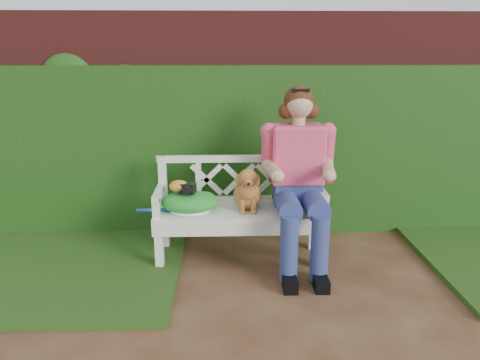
{
  "coord_description": "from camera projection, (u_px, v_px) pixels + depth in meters",
  "views": [
    {
      "loc": [
        -0.7,
        -2.92,
        1.87
      ],
      "look_at": [
        -0.56,
        1.0,
        0.75
      ],
      "focal_mm": 35.0,
      "sensor_mm": 36.0,
      "label": 1
    }
  ],
  "objects": [
    {
      "name": "brick_wall",
      "position": [
        291.0,
        124.0,
        4.87
      ],
      "size": [
        10.0,
        0.3,
        2.2
      ],
      "primitive_type": "cube",
      "color": "maroon",
      "rests_on": "ground"
    },
    {
      "name": "green_bag",
      "position": [
        190.0,
        201.0,
        4.09
      ],
      "size": [
        0.62,
        0.56,
        0.17
      ],
      "primitive_type": null,
      "rotation": [
        0.0,
        0.0,
        0.42
      ],
      "color": "green",
      "rests_on": "garden_bench"
    },
    {
      "name": "ivy_hedge",
      "position": [
        293.0,
        152.0,
        4.73
      ],
      "size": [
        10.0,
        0.18,
        1.7
      ],
      "primitive_type": "cube",
      "color": "#29581C",
      "rests_on": "ground"
    },
    {
      "name": "baseball_glove",
      "position": [
        179.0,
        186.0,
        4.05
      ],
      "size": [
        0.19,
        0.16,
        0.11
      ],
      "primitive_type": "ellipsoid",
      "rotation": [
        0.0,
        0.0,
        -0.24
      ],
      "color": "#C68626",
      "rests_on": "green_bag"
    },
    {
      "name": "camera_item",
      "position": [
        188.0,
        188.0,
        4.04
      ],
      "size": [
        0.15,
        0.13,
        0.09
      ],
      "primitive_type": "cube",
      "rotation": [
        0.0,
        0.0,
        -0.3
      ],
      "color": "black",
      "rests_on": "green_bag"
    },
    {
      "name": "dog",
      "position": [
        247.0,
        188.0,
        4.1
      ],
      "size": [
        0.37,
        0.43,
        0.4
      ],
      "primitive_type": null,
      "rotation": [
        0.0,
        0.0,
        -0.34
      ],
      "color": "olive",
      "rests_on": "garden_bench"
    },
    {
      "name": "garden_bench",
      "position": [
        240.0,
        234.0,
        4.22
      ],
      "size": [
        1.61,
        0.69,
        0.48
      ],
      "primitive_type": null,
      "rotation": [
        0.0,
        0.0,
        -0.05
      ],
      "color": "white",
      "rests_on": "ground"
    },
    {
      "name": "grass_left",
      "position": [
        33.0,
        264.0,
        4.13
      ],
      "size": [
        2.6,
        2.0,
        0.05
      ],
      "primitive_type": "cube",
      "color": "#1B3D13",
      "rests_on": "ground"
    },
    {
      "name": "tennis_racket",
      "position": [
        186.0,
        210.0,
        4.09
      ],
      "size": [
        0.73,
        0.53,
        0.03
      ],
      "primitive_type": null,
      "rotation": [
        0.0,
        0.0,
        0.42
      ],
      "color": "white",
      "rests_on": "garden_bench"
    },
    {
      "name": "ground",
      "position": [
        323.0,
        318.0,
        3.34
      ],
      "size": [
        60.0,
        60.0,
        0.0
      ],
      "primitive_type": "plane",
      "color": "#442213"
    },
    {
      "name": "seated_woman",
      "position": [
        298.0,
        174.0,
        4.06
      ],
      "size": [
        0.8,
        0.99,
        1.61
      ],
      "primitive_type": null,
      "rotation": [
        0.0,
        0.0,
        0.14
      ],
      "color": "#FF5585",
      "rests_on": "ground"
    }
  ]
}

